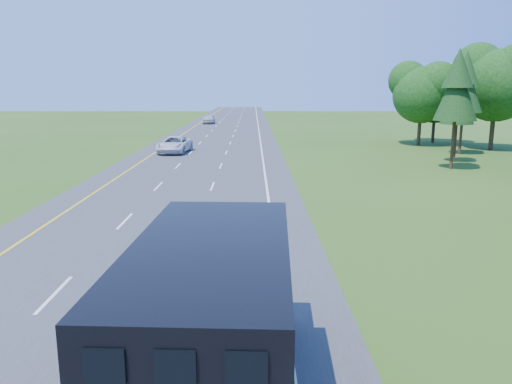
% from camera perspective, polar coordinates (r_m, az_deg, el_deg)
% --- Properties ---
extents(road, '(15.00, 260.00, 0.04)m').
position_cam_1_polar(road, '(45.79, -6.10, 3.54)').
color(road, '#38383A').
rests_on(road, ground).
extents(lane_markings, '(11.15, 260.00, 0.01)m').
position_cam_1_polar(lane_markings, '(45.79, -6.10, 3.57)').
color(lane_markings, yellow).
rests_on(lane_markings, road).
extents(horse_truck, '(3.13, 8.88, 3.88)m').
position_cam_1_polar(horse_truck, '(10.09, -4.49, -14.35)').
color(horse_truck, black).
rests_on(horse_truck, road).
extents(white_suv, '(3.26, 6.19, 1.66)m').
position_cam_1_polar(white_suv, '(51.91, -9.29, 5.37)').
color(white_suv, silver).
rests_on(white_suv, road).
extents(far_car, '(2.14, 5.10, 1.72)m').
position_cam_1_polar(far_car, '(94.12, -5.40, 8.32)').
color(far_car, '#B7B7BE').
rests_on(far_car, road).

